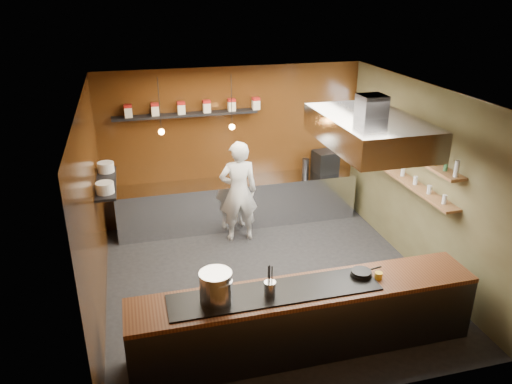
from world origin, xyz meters
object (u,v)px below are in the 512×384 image
object	(u,v)px
stockpot_large	(216,287)
stockpot_small	(219,291)
chef	(239,192)
espresso_machine	(325,162)
extractor_hood	(370,130)

from	to	relation	value
stockpot_large	stockpot_small	distance (m)	0.07
stockpot_small	chef	xyz separation A→B (m)	(0.96, 3.19, -0.15)
stockpot_large	stockpot_small	size ratio (longest dim) A/B	1.23
stockpot_small	chef	size ratio (longest dim) A/B	0.17
stockpot_small	espresso_machine	world-z (taller)	espresso_machine
chef	espresso_machine	bearing A→B (deg)	-159.07
espresso_machine	chef	size ratio (longest dim) A/B	0.23
espresso_machine	chef	world-z (taller)	chef
stockpot_large	chef	size ratio (longest dim) A/B	0.21
stockpot_large	espresso_machine	size ratio (longest dim) A/B	0.90
extractor_hood	stockpot_large	world-z (taller)	extractor_hood
stockpot_large	chef	world-z (taller)	chef
chef	extractor_hood	bearing A→B (deg)	128.18
extractor_hood	espresso_machine	xyz separation A→B (m)	(0.48, 2.62, -1.39)
stockpot_small	chef	bearing A→B (deg)	73.31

